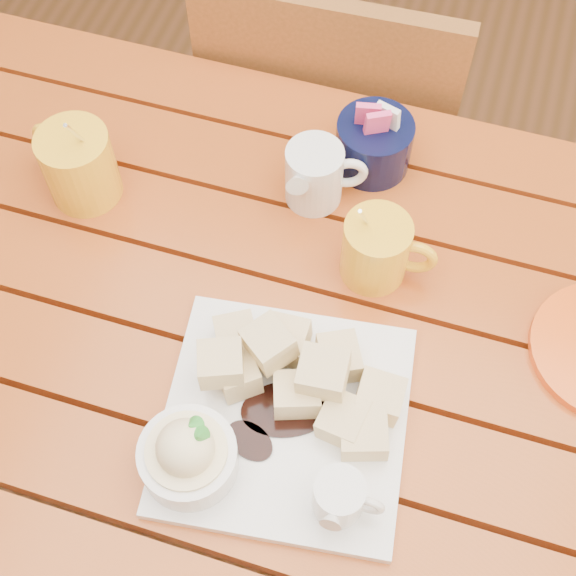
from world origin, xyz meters
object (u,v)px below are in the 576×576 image
(dessert_plate, at_px, (266,420))
(table, at_px, (286,361))
(chair_far, at_px, (334,133))
(coffee_mug_right, at_px, (378,249))
(coffee_mug_left, at_px, (78,164))

(dessert_plate, bearing_deg, table, 98.24)
(chair_far, bearing_deg, coffee_mug_right, 108.21)
(table, xyz_separation_m, chair_far, (-0.08, 0.54, -0.15))
(table, height_order, chair_far, chair_far)
(table, bearing_deg, coffee_mug_left, 159.90)
(table, relative_size, coffee_mug_right, 8.58)
(dessert_plate, relative_size, coffee_mug_right, 2.18)
(dessert_plate, height_order, chair_far, chair_far)
(dessert_plate, xyz_separation_m, chair_far, (-0.10, 0.67, -0.29))
(coffee_mug_right, bearing_deg, table, -131.61)
(coffee_mug_left, bearing_deg, chair_far, 82.44)
(table, xyz_separation_m, dessert_plate, (0.02, -0.14, 0.14))
(table, distance_m, coffee_mug_left, 0.38)
(dessert_plate, xyz_separation_m, coffee_mug_left, (-0.34, 0.26, 0.02))
(chair_far, bearing_deg, coffee_mug_left, 57.41)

